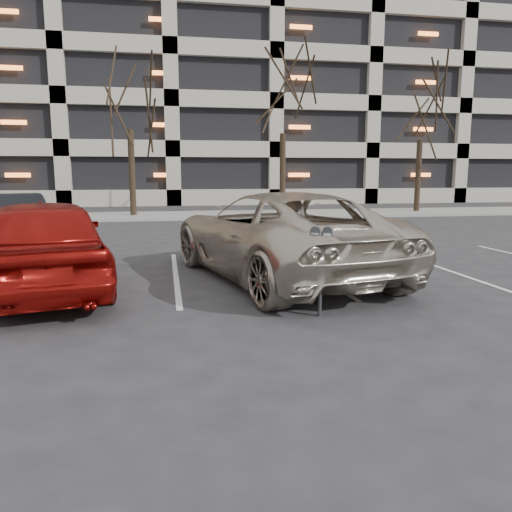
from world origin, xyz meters
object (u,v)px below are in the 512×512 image
tree_d (422,94)px  car_red (43,244)px  tree_b (128,74)px  suv_silver (279,235)px  tree_c (283,82)px  parking_meter (321,249)px

tree_d → car_red: (-14.62, -14.65, -4.99)m
tree_b → suv_silver: size_ratio=1.35×
car_red → tree_d: bearing=-148.8°
tree_c → car_red: bearing=-117.5°
tree_d → car_red: 21.29m
tree_b → suv_silver: tree_b is taller
tree_b → parking_meter: tree_b is taller
parking_meter → tree_b: bearing=121.5°
suv_silver → tree_b: bearing=-89.3°
tree_c → car_red: tree_c is taller
tree_d → parking_meter: 20.49m
tree_c → tree_b: bearing=180.0°
parking_meter → suv_silver: bearing=109.0°
tree_c → car_red: size_ratio=1.77×
parking_meter → car_red: car_red is taller
parking_meter → car_red: size_ratio=0.26×
tree_c → suv_silver: tree_c is taller
tree_b → parking_meter: (3.54, -16.93, -5.36)m
tree_b → tree_c: size_ratio=1.02×
parking_meter → car_red: (-4.16, 2.29, -0.14)m
tree_d → tree_c: bearing=180.0°
tree_d → suv_silver: size_ratio=1.25×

